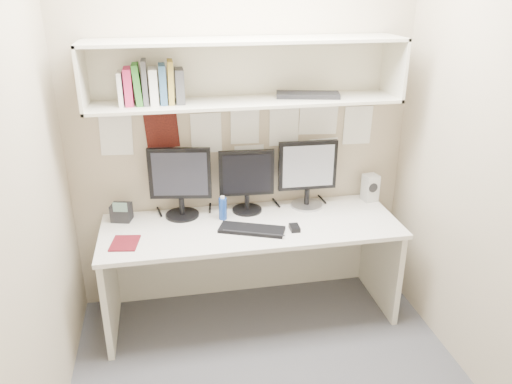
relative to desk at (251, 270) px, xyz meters
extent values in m
cube|color=#434348|center=(0.00, -0.65, -0.37)|extent=(2.40, 2.00, 0.01)
cube|color=tan|center=(0.00, 0.35, 0.93)|extent=(2.40, 0.02, 2.60)
cube|color=tan|center=(0.00, -1.65, 0.93)|extent=(2.40, 0.02, 2.60)
cube|color=tan|center=(-1.20, -0.65, 0.93)|extent=(0.02, 2.00, 2.60)
cube|color=tan|center=(1.20, -0.65, 0.93)|extent=(0.02, 2.00, 2.60)
cube|color=silver|center=(0.00, -0.01, 0.35)|extent=(2.00, 0.70, 0.03)
cube|color=beige|center=(0.00, 0.32, -0.02)|extent=(1.96, 0.02, 0.70)
cube|color=beige|center=(0.00, 0.16, 1.16)|extent=(2.00, 0.38, 0.02)
cube|color=beige|center=(0.00, 0.16, 1.54)|extent=(2.00, 0.38, 0.02)
cube|color=beige|center=(0.00, 0.34, 1.35)|extent=(2.00, 0.02, 0.40)
cube|color=beige|center=(-0.99, 0.16, 1.35)|extent=(0.02, 0.38, 0.40)
cube|color=beige|center=(0.99, 0.16, 1.35)|extent=(0.02, 0.38, 0.40)
cylinder|color=black|center=(-0.45, 0.21, 0.37)|extent=(0.23, 0.23, 0.02)
cylinder|color=black|center=(-0.45, 0.21, 0.44)|extent=(0.04, 0.04, 0.12)
cube|color=black|center=(-0.45, 0.22, 0.68)|extent=(0.42, 0.10, 0.36)
cube|color=black|center=(-0.45, 0.20, 0.68)|extent=(0.37, 0.06, 0.31)
cylinder|color=black|center=(0.01, 0.21, 0.37)|extent=(0.21, 0.21, 0.02)
cylinder|color=black|center=(0.01, 0.21, 0.43)|extent=(0.03, 0.03, 0.11)
cube|color=black|center=(0.01, 0.22, 0.65)|extent=(0.39, 0.06, 0.33)
cube|color=black|center=(0.01, 0.20, 0.65)|extent=(0.34, 0.02, 0.28)
cylinder|color=#A5A5AA|center=(0.45, 0.21, 0.37)|extent=(0.23, 0.23, 0.02)
cylinder|color=black|center=(0.45, 0.21, 0.44)|extent=(0.04, 0.04, 0.12)
cube|color=black|center=(0.45, 0.22, 0.67)|extent=(0.42, 0.04, 0.36)
cube|color=silver|center=(0.45, 0.20, 0.67)|extent=(0.37, 0.01, 0.30)
cube|color=black|center=(-0.01, -0.11, 0.37)|extent=(0.45, 0.30, 0.02)
cube|color=black|center=(0.27, -0.14, 0.38)|extent=(0.06, 0.10, 0.03)
cube|color=#B3B3AE|center=(0.94, 0.23, 0.46)|extent=(0.12, 0.12, 0.20)
cylinder|color=black|center=(0.94, 0.17, 0.48)|extent=(0.07, 0.02, 0.07)
cylinder|color=navy|center=(-0.18, 0.11, 0.44)|extent=(0.05, 0.05, 0.16)
cylinder|color=white|center=(-0.18, 0.11, 0.52)|extent=(0.03, 0.03, 0.02)
cube|color=#550E16|center=(-0.83, -0.13, 0.37)|extent=(0.19, 0.22, 0.01)
cube|color=black|center=(-0.86, 0.22, 0.42)|extent=(0.15, 0.14, 0.12)
cube|color=#4C6659|center=(-0.86, 0.16, 0.49)|extent=(0.10, 0.03, 0.06)
cube|color=silver|center=(-0.78, 0.16, 1.27)|extent=(0.03, 0.17, 0.20)
cube|color=#BC2252|center=(-0.73, 0.16, 1.29)|extent=(0.05, 0.17, 0.22)
cube|color=#2B6E24|center=(-0.67, 0.16, 1.30)|extent=(0.04, 0.17, 0.25)
cube|color=#424246|center=(-0.63, 0.16, 1.31)|extent=(0.03, 0.17, 0.27)
cube|color=white|center=(-0.58, 0.16, 1.28)|extent=(0.05, 0.17, 0.22)
cube|color=#33587F|center=(-0.52, 0.16, 1.29)|extent=(0.04, 0.17, 0.24)
cube|color=#A18935|center=(-0.47, 0.16, 1.30)|extent=(0.03, 0.17, 0.26)
cube|color=#3F3F41|center=(-0.42, 0.16, 1.28)|extent=(0.05, 0.17, 0.21)
cube|color=black|center=(0.41, 0.17, 1.19)|extent=(0.44, 0.25, 0.03)
camera|label=1|loc=(-0.53, -2.98, 1.87)|focal=35.00mm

